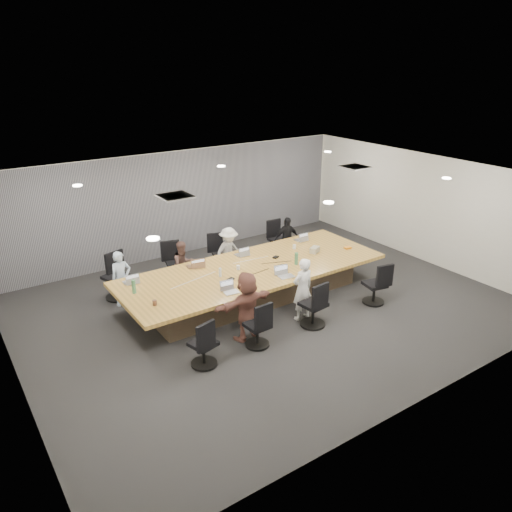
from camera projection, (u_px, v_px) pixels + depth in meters
floor at (266, 306)px, 10.90m from camera, size 10.00×8.00×0.00m
ceiling at (267, 180)px, 9.85m from camera, size 10.00×8.00×0.00m
wall_back at (181, 203)px, 13.44m from camera, size 10.00×0.00×2.80m
wall_front at (425, 327)px, 7.30m from camera, size 10.00×0.00×2.80m
wall_left at (5, 311)px, 7.77m from camera, size 0.00×8.00×2.80m
wall_right at (423, 208)px, 12.98m from camera, size 0.00×8.00×2.80m
curtain at (182, 203)px, 13.38m from camera, size 9.80×0.04×2.80m
conference_table at (253, 282)px, 11.13m from camera, size 6.00×2.20×0.74m
chair_0 at (117, 280)px, 11.10m from camera, size 0.74×0.74×0.87m
chair_1 at (177, 267)px, 11.88m from camera, size 0.68×0.68×0.83m
chair_2 at (222, 257)px, 12.54m from camera, size 0.63×0.63×0.74m
chair_3 at (278, 243)px, 13.46m from camera, size 0.56×0.56×0.78m
chair_4 at (203, 347)px, 8.69m from camera, size 0.60×0.60×0.73m
chair_5 at (257, 329)px, 9.29m from camera, size 0.51×0.51×0.72m
chair_6 at (313, 308)px, 9.98m from camera, size 0.60×0.60×0.80m
chair_7 at (374, 288)px, 10.90m from camera, size 0.59×0.59×0.75m
person_0 at (121, 279)px, 10.76m from camera, size 0.47×0.32×1.23m
laptop_0 at (130, 282)px, 10.29m from camera, size 0.29×0.21×0.02m
person_1 at (183, 265)px, 11.55m from camera, size 0.61×0.50×1.15m
laptop_1 at (194, 266)px, 11.06m from camera, size 0.36×0.28×0.02m
person_2 at (229, 252)px, 12.17m from camera, size 0.87×0.58×1.25m
laptop_2 at (241, 254)px, 11.71m from camera, size 0.29×0.20×0.02m
person_3 at (287, 239)px, 13.11m from camera, size 0.74×0.41×1.20m
laptop_3 at (300, 240)px, 12.63m from camera, size 0.28×0.20×0.02m
person_5 at (247, 306)px, 9.43m from camera, size 1.30×0.49×1.38m
laptop_5 at (232, 292)px, 9.83m from camera, size 0.31×0.23×0.02m
person_6 at (303, 289)px, 10.15m from camera, size 0.49×0.32×1.34m
laptop_6 at (286, 276)px, 10.54m from camera, size 0.35×0.27×0.02m
bottle_green_left at (134, 287)px, 9.77m from camera, size 0.10×0.10×0.28m
bottle_green_right at (296, 259)px, 11.12m from camera, size 0.09×0.09×0.28m
bottle_clear at (220, 272)px, 10.52m from camera, size 0.07×0.07×0.19m
cup_white_far at (238, 268)px, 10.88m from camera, size 0.08×0.08×0.10m
cup_white_near at (294, 247)px, 12.05m from camera, size 0.09×0.09×0.10m
mug_brown at (155, 303)px, 9.34m from camera, size 0.10×0.10×0.10m
mic_left at (231, 279)px, 10.41m from camera, size 0.16×0.13×0.03m
mic_right at (276, 257)px, 11.54m from camera, size 0.17×0.14×0.03m
stapler at (280, 266)px, 11.01m from camera, size 0.15×0.05×0.06m
canvas_bag at (315, 250)px, 11.82m from camera, size 0.30×0.25×0.14m
snack_packet at (348, 248)px, 12.08m from camera, size 0.18×0.13×0.04m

